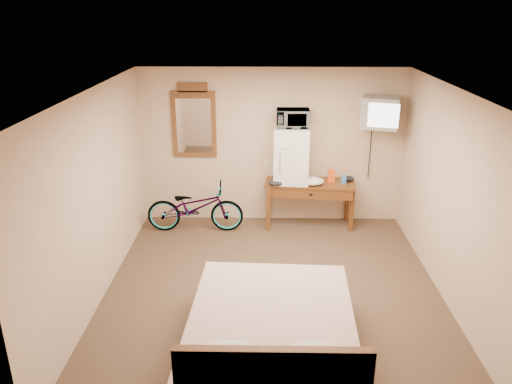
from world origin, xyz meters
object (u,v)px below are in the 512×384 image
at_px(mini_fridge, 292,155).
at_px(blue_cup, 344,179).
at_px(bicycle, 195,207).
at_px(bed, 271,341).
at_px(microwave, 293,118).
at_px(crt_television, 380,112).
at_px(wall_mirror, 194,122).
at_px(desk, 310,189).

distance_m(mini_fridge, blue_cup, 0.90).
xyz_separation_m(bicycle, bed, (1.17, -3.17, -0.11)).
height_order(microwave, blue_cup, microwave).
xyz_separation_m(crt_television, wall_mirror, (-2.85, 0.25, -0.21)).
bearing_deg(microwave, crt_television, -1.22).
bearing_deg(blue_cup, desk, 175.16).
distance_m(mini_fridge, bed, 3.55).
relative_size(bicycle, bed, 0.68).
relative_size(wall_mirror, bicycle, 0.78).
xyz_separation_m(mini_fridge, crt_television, (1.30, -0.02, 0.68)).
bearing_deg(microwave, wall_mirror, 171.36).
bearing_deg(microwave, bicycle, -171.02).
bearing_deg(crt_television, bed, -116.02).
bearing_deg(mini_fridge, bed, -95.87).
bearing_deg(microwave, desk, -8.92).
relative_size(microwave, bed, 0.22).
bearing_deg(crt_television, desk, -178.76).
distance_m(microwave, crt_television, 1.31).
bearing_deg(wall_mirror, blue_cup, -7.67).
bearing_deg(bed, crt_television, 63.98).
xyz_separation_m(mini_fridge, blue_cup, (0.82, -0.09, -0.37)).
height_order(mini_fridge, wall_mirror, wall_mirror).
relative_size(desk, wall_mirror, 1.23).
bearing_deg(blue_cup, bed, -109.40).
height_order(desk, blue_cup, blue_cup).
relative_size(mini_fridge, bicycle, 0.58).
distance_m(desk, crt_television, 1.60).
xyz_separation_m(microwave, crt_television, (1.30, -0.02, 0.10)).
height_order(desk, mini_fridge, mini_fridge).
bearing_deg(desk, bed, -100.81).
height_order(desk, bicycle, bicycle).
bearing_deg(wall_mirror, mini_fridge, -8.44).
relative_size(crt_television, bed, 0.30).
xyz_separation_m(desk, wall_mirror, (-1.84, 0.27, 1.02)).
xyz_separation_m(mini_fridge, bicycle, (-1.52, -0.25, -0.79)).
distance_m(mini_fridge, crt_television, 1.47).
bearing_deg(bicycle, mini_fridge, -82.01).
relative_size(desk, bicycle, 0.96).
distance_m(desk, microwave, 1.17).
bearing_deg(crt_television, blue_cup, -172.19).
distance_m(wall_mirror, bicycle, 1.35).
bearing_deg(bicycle, microwave, -82.01).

